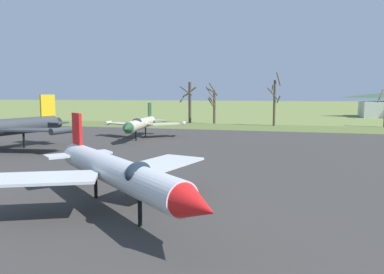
% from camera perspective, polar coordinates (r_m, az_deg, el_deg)
% --- Properties ---
extents(asphalt_apron, '(102.65, 62.46, 0.05)m').
position_cam_1_polar(asphalt_apron, '(25.32, 5.13, -5.97)').
color(asphalt_apron, '#383533').
rests_on(asphalt_apron, ground).
extents(grass_verge_strip, '(162.65, 12.00, 0.06)m').
position_cam_1_polar(grass_verge_strip, '(61.96, 11.17, 1.40)').
color(grass_verge_strip, '#596832').
rests_on(grass_verge_strip, ground).
extents(jet_fighter_front_left, '(11.85, 10.91, 4.43)m').
position_cam_1_polar(jet_fighter_front_left, '(17.55, -11.36, -5.24)').
color(jet_fighter_front_left, silver).
rests_on(jet_fighter_front_left, ground).
extents(jet_fighter_rear_center, '(10.64, 13.33, 4.35)m').
position_cam_1_polar(jet_fighter_rear_center, '(46.28, -7.89, 2.03)').
color(jet_fighter_rear_center, '#B7B293').
rests_on(jet_fighter_rear_center, ground).
extents(bare_tree_far_left, '(2.76, 3.34, 7.79)m').
position_cam_1_polar(bare_tree_far_left, '(72.12, -0.45, 5.57)').
color(bare_tree_far_left, '#42382D').
rests_on(bare_tree_far_left, ground).
extents(bare_tree_left_of_center, '(2.46, 1.90, 7.57)m').
position_cam_1_polar(bare_tree_left_of_center, '(69.21, 3.35, 5.10)').
color(bare_tree_left_of_center, brown).
rests_on(bare_tree_left_of_center, ground).
extents(bare_tree_center, '(2.32, 2.32, 9.19)m').
position_cam_1_polar(bare_tree_center, '(65.57, 12.54, 5.40)').
color(bare_tree_center, brown).
rests_on(bare_tree_center, ground).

